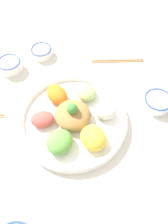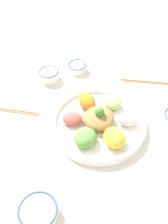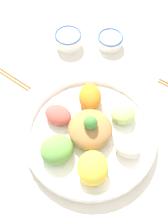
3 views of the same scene
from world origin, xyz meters
name	(u,v)px [view 1 (image 1 of 3)]	position (x,y,z in m)	size (l,w,h in m)	color
ground_plane	(76,113)	(0.00, 0.00, 0.00)	(2.40, 2.40, 0.00)	silver
salad_platter	(74,119)	(0.00, 0.04, 0.03)	(0.35, 0.35, 0.10)	white
sauce_bowl_red	(157,102)	(-0.26, -0.09, 0.02)	(0.10, 0.10, 0.04)	white
rice_bowl_blue	(42,52)	(0.20, -0.24, 0.02)	(0.08, 0.08, 0.04)	white
rice_bowl_plain	(10,65)	(0.29, -0.14, 0.02)	(0.09, 0.09, 0.04)	white
chopsticks_pair_near	(118,61)	(-0.10, -0.27, 0.00)	(0.21, 0.07, 0.01)	#9E6B3D
serving_spoon_main	(143,159)	(-0.24, 0.12, 0.00)	(0.05, 0.13, 0.01)	white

